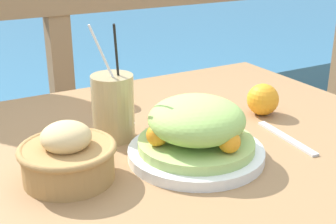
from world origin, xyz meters
TOP-DOWN VIEW (x-y plane):
  - patio_table at (0.00, 0.00)m, footprint 1.06×0.85m
  - railing_fence at (0.00, 0.74)m, footprint 2.80×0.08m
  - salad_plate at (0.01, -0.08)m, footprint 0.26×0.26m
  - drink_glass at (-0.09, 0.08)m, footprint 0.09×0.09m
  - bread_basket at (-0.22, -0.04)m, footprint 0.17×0.17m
  - knife at (0.22, -0.10)m, footprint 0.03×0.18m
  - orange_near_basket at (-0.01, 0.27)m, footprint 0.07×0.07m
  - orange_near_glass at (0.27, 0.03)m, footprint 0.07×0.07m

SIDE VIEW (x-z plane):
  - patio_table at x=0.00m, z-range 0.27..1.02m
  - knife at x=0.22m, z-range 0.75..0.75m
  - railing_fence at x=0.00m, z-range 0.25..1.25m
  - orange_near_basket at x=-0.01m, z-range 0.75..0.82m
  - orange_near_glass at x=0.27m, z-range 0.75..0.82m
  - bread_basket at x=-0.22m, z-range 0.74..0.84m
  - salad_plate at x=0.01m, z-range 0.74..0.86m
  - drink_glass at x=-0.09m, z-range 0.69..0.94m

